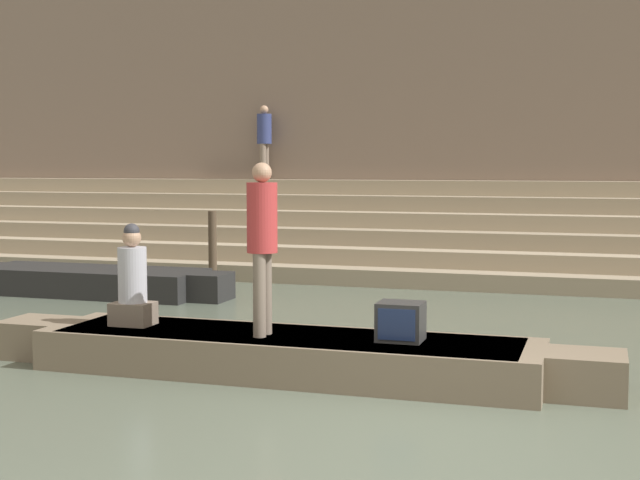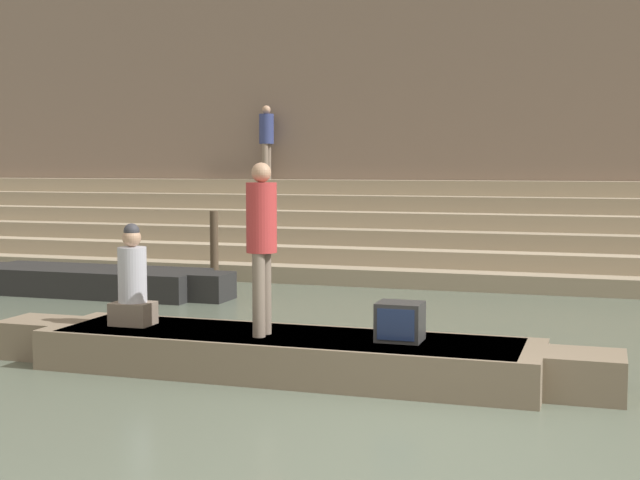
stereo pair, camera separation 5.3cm
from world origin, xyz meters
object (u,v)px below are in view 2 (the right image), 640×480
rowboat_main (285,353)px  person_rowing (132,283)px  moored_boat_shore (92,280)px  mooring_post (214,248)px  person_standing (262,235)px  tv_set (400,322)px  person_on_steps (266,137)px

rowboat_main → person_rowing: bearing=176.2°
moored_boat_shore → mooring_post: (1.53, 1.64, 0.44)m
rowboat_main → person_rowing: size_ratio=6.01×
rowboat_main → mooring_post: size_ratio=4.99×
person_standing → tv_set: bearing=-3.1°
person_standing → moored_boat_shore: person_standing is taller
person_rowing → mooring_post: (-1.79, 6.07, -0.21)m
rowboat_main → mooring_post: (-3.60, 6.08, 0.45)m
rowboat_main → person_standing: person_standing is taller
rowboat_main → tv_set: size_ratio=14.92×
mooring_post → moored_boat_shore: bearing=-133.0°
person_rowing → tv_set: 3.04m
rowboat_main → mooring_post: 7.08m
tv_set → mooring_post: 7.73m
person_on_steps → person_rowing: bearing=-128.6°
rowboat_main → person_on_steps: (-4.04, 9.88, 2.59)m
tv_set → person_on_steps: 11.37m
moored_boat_shore → rowboat_main: bearing=-41.5°
tv_set → mooring_post: (-4.82, 6.04, 0.06)m
tv_set → moored_boat_shore: (-6.35, 4.40, -0.38)m
person_standing → person_on_steps: 10.79m
person_standing → mooring_post: size_ratio=1.32×
rowboat_main → moored_boat_shore: size_ratio=1.35×
person_standing → person_on_steps: (-3.83, 10.00, 1.34)m
person_standing → moored_boat_shore: 6.82m
moored_boat_shore → mooring_post: 2.28m
tv_set → person_on_steps: bearing=125.4°
person_on_steps → mooring_post: bearing=-134.6°
person_standing → mooring_post: person_standing is taller
person_rowing → moored_boat_shore: (-3.32, 4.43, -0.66)m
rowboat_main → person_on_steps: size_ratio=4.16×
person_standing → person_rowing: (-1.60, 0.13, -0.58)m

